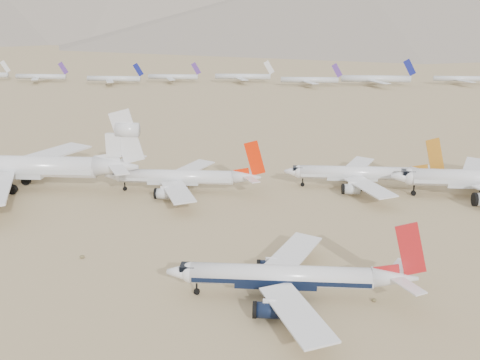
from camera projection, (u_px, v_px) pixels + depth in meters
The scene contains 6 objects.
ground at pixel (228, 301), 89.66m from camera, with size 7000.00×7000.00×0.00m, color #927A55.
main_airliner at pixel (292, 277), 89.43m from camera, with size 40.75×39.80×14.38m.
row2_gold_tail at pixel (362, 174), 147.45m from camera, with size 41.02×40.12×14.61m.
row2_orange_tail at pixel (183, 177), 143.78m from camera, with size 41.16×40.27×14.68m.
row2_white_trijet at pixel (23, 166), 145.32m from camera, with size 64.39×62.93×22.82m.
distant_storage_row at pixel (231, 78), 371.92m from camera, with size 469.97×56.10×15.92m.
Camera 1 is at (7.80, -79.35, 45.80)m, focal length 40.00 mm.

